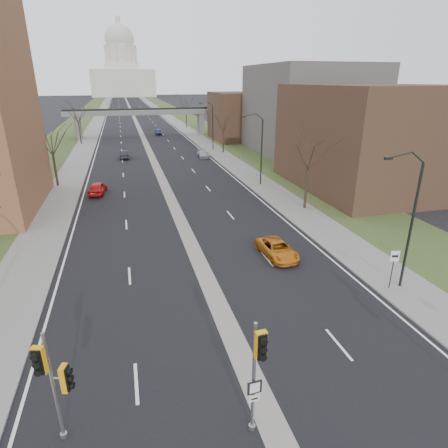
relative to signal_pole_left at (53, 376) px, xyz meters
name	(u,v)px	position (x,y,z in m)	size (l,w,h in m)	color
ground	(259,395)	(7.62, 0.22, -3.08)	(700.00, 700.00, 0.00)	black
road_surface	(132,113)	(7.62, 150.22, -3.08)	(20.00, 600.00, 0.01)	black
median_strip	(132,113)	(7.62, 150.22, -3.08)	(1.20, 600.00, 0.02)	gray
sidewalk_right	(162,112)	(19.62, 150.22, -3.02)	(4.00, 600.00, 0.12)	gray
sidewalk_left	(101,113)	(-4.38, 150.22, -3.02)	(4.00, 600.00, 0.12)	gray
grass_verge_right	(176,112)	(25.62, 150.22, -3.03)	(8.00, 600.00, 0.10)	#32421E
grass_verge_left	(85,114)	(-10.38, 150.22, -3.03)	(8.00, 600.00, 0.10)	#32421E
commercial_block_near	(370,138)	(31.62, 28.22, 2.92)	(16.00, 20.00, 12.00)	brown
commercial_block_mid	(309,110)	(35.62, 52.22, 4.42)	(18.00, 22.00, 15.00)	#63605B
commercial_block_far	(245,116)	(29.62, 70.22, 1.92)	(14.00, 14.00, 10.00)	brown
pedestrian_bridge	(141,115)	(7.62, 80.22, 1.76)	(34.00, 3.00, 6.45)	slate
capitol	(122,72)	(7.62, 320.22, 15.52)	(48.00, 42.00, 55.75)	silver
streetlight_near	(408,183)	(18.61, 6.22, 3.87)	(2.61, 0.20, 8.70)	black
streetlight_mid	(256,129)	(18.61, 32.22, 3.87)	(2.61, 0.20, 8.70)	black
streetlight_far	(208,112)	(18.61, 58.22, 3.87)	(2.61, 0.20, 8.70)	black
tree_left_b	(50,136)	(-5.38, 38.22, 3.15)	(6.75, 6.75, 8.81)	#382B21
tree_left_c	(77,109)	(-5.38, 72.22, 3.96)	(7.65, 7.65, 9.99)	#382B21
tree_right_a	(310,144)	(20.62, 22.22, 3.55)	(7.20, 7.20, 9.40)	#382B21
tree_right_b	(223,120)	(20.62, 55.22, 2.74)	(6.30, 6.30, 8.22)	#382B21
tree_right_c	(186,101)	(20.62, 95.22, 3.96)	(7.65, 7.65, 9.99)	#382B21
signal_pole_left	(53,376)	(0.00, 0.00, 0.00)	(1.02, 0.79, 4.71)	gray
signal_pole_median	(257,363)	(6.82, -1.54, 0.30)	(0.56, 0.79, 4.85)	gray
speed_limit_sign	(393,263)	(18.58, 6.18, -1.18)	(0.55, 0.16, 2.60)	black
car_left_near	(97,188)	(-0.35, 33.38, -2.35)	(1.72, 4.27, 1.45)	red
car_left_far	(124,154)	(3.04, 54.44, -2.40)	(1.43, 4.10, 1.35)	black
car_right_near	(277,249)	(13.50, 12.47, -2.47)	(2.03, 4.40, 1.22)	#C86F15
car_right_mid	(203,154)	(16.19, 51.98, -2.46)	(1.74, 4.28, 1.24)	#9B9CA3
car_right_far	(158,132)	(11.53, 82.80, -2.44)	(1.50, 3.74, 1.27)	navy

